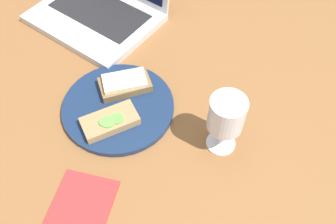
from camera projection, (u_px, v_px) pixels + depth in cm
name	position (u px, v px, depth cm)	size (l,w,h in cm)	color
wooden_table	(152.00, 133.00, 82.65)	(140.00, 140.00, 3.00)	brown
plate	(119.00, 107.00, 84.26)	(25.16, 25.16, 1.41)	navy
sandwich_with_cucumber	(110.00, 121.00, 79.78)	(10.87, 13.34, 2.35)	#A88456
sandwich_with_cheese	(125.00, 84.00, 85.67)	(11.94, 13.17, 2.83)	brown
wine_glass	(226.00, 116.00, 71.37)	(7.22, 7.22, 14.24)	white
laptop	(102.00, 2.00, 101.30)	(31.96, 27.77, 21.73)	silver
napkin	(82.00, 205.00, 70.97)	(11.24, 12.74, 0.40)	#B23333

